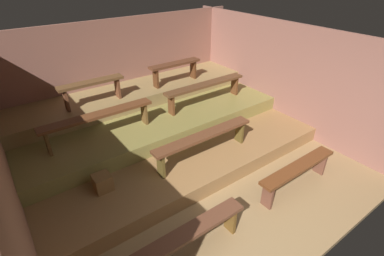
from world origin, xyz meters
name	(u,v)px	position (x,y,z in m)	size (l,w,h in m)	color
ground	(181,161)	(0.00, 2.50, -0.04)	(6.32, 5.79, 0.08)	olive
wall_back	(121,69)	(0.00, 5.02, 1.16)	(6.32, 0.06, 2.33)	#8C594A
wall_left	(1,163)	(-2.79, 2.50, 1.16)	(0.06, 5.79, 2.33)	#8C634C
wall_right	(281,75)	(2.79, 2.50, 1.16)	(0.06, 5.79, 2.33)	#8F5C4F
platform_lower	(163,138)	(0.00, 3.18, 0.14)	(5.52, 3.62, 0.29)	olive
platform_middle	(148,116)	(0.00, 3.77, 0.43)	(5.52, 2.43, 0.29)	olive
platform_upper	(134,95)	(0.00, 4.41, 0.72)	(5.52, 1.16, 0.29)	olive
bench_floor_left	(190,235)	(-1.11, 0.65, 0.39)	(1.67, 0.24, 0.49)	brown
bench_floor_right	(298,170)	(1.11, 0.65, 0.39)	(1.67, 0.24, 0.49)	#5F3117
bench_lower_center	(204,138)	(0.16, 2.00, 0.69)	(2.03, 0.24, 0.49)	brown
bench_middle_left	(98,118)	(-1.23, 3.30, 0.98)	(2.05, 0.24, 0.49)	brown
bench_middle_right	(205,87)	(1.23, 3.30, 0.98)	(2.05, 0.24, 0.49)	brown
bench_upper_left	(92,86)	(-1.00, 4.17, 1.25)	(1.30, 0.24, 0.49)	brown
bench_upper_right	(175,67)	(1.00, 4.17, 1.25)	(1.30, 0.24, 0.49)	#5A311D
wooden_crate_lower	(103,182)	(-1.64, 2.26, 0.42)	(0.27, 0.27, 0.27)	brown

